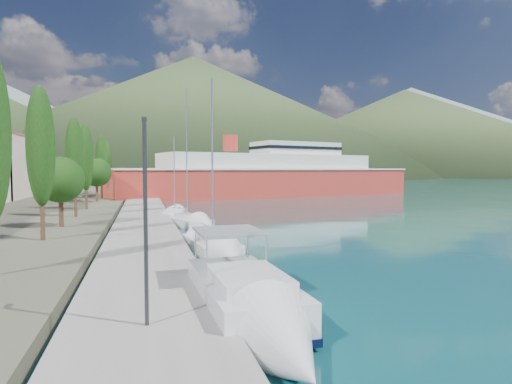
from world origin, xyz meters
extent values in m
plane|color=#114A50|center=(0.00, 120.00, 0.00)|extent=(1400.00, 1400.00, 0.00)
cube|color=gray|center=(-9.00, 26.00, 0.40)|extent=(5.00, 88.00, 0.80)
cone|color=gray|center=(80.00, 680.00, 90.00)|extent=(760.00, 760.00, 180.00)
cone|color=gray|center=(420.00, 600.00, 70.00)|extent=(640.00, 640.00, 140.00)
cone|color=#3C4F2A|center=(40.00, 400.00, 57.50)|extent=(480.00, 480.00, 115.00)
cone|color=#3C4F2A|center=(260.00, 380.00, 45.00)|extent=(420.00, 420.00, 90.00)
cube|color=silver|center=(-32.00, 66.00, 4.70)|extent=(9.00, 10.00, 8.00)
cube|color=#9E5138|center=(-32.00, 66.00, 8.85)|extent=(9.20, 10.20, 0.30)
cylinder|color=#47301E|center=(-15.50, 10.62, 1.81)|extent=(0.30, 0.30, 2.23)
ellipsoid|color=#1A3D10|center=(-15.50, 10.62, 6.88)|extent=(1.80, 1.80, 7.90)
cylinder|color=#47301E|center=(-15.50, 17.28, 1.87)|extent=(0.36, 0.36, 2.34)
sphere|color=#1A3D10|center=(-15.50, 17.28, 4.53)|extent=(3.74, 3.74, 3.74)
cylinder|color=#47301E|center=(-15.50, 25.05, 1.77)|extent=(0.30, 0.30, 2.15)
ellipsoid|color=#1A3D10|center=(-15.50, 25.05, 6.65)|extent=(1.80, 1.80, 7.61)
cylinder|color=#47301E|center=(-15.50, 33.41, 1.79)|extent=(0.30, 0.30, 2.18)
ellipsoid|color=#1A3D10|center=(-15.50, 33.41, 6.75)|extent=(1.80, 1.80, 7.73)
cylinder|color=#47301E|center=(-15.50, 45.45, 2.00)|extent=(0.36, 0.36, 2.60)
sphere|color=#1A3D10|center=(-15.50, 45.45, 4.96)|extent=(4.16, 4.16, 4.16)
cylinder|color=#47301E|center=(-15.50, 53.00, 1.83)|extent=(0.30, 0.30, 2.26)
ellipsoid|color=#1A3D10|center=(-15.50, 53.00, 6.97)|extent=(1.80, 1.80, 8.02)
cylinder|color=#47301E|center=(-15.50, 64.86, 1.81)|extent=(0.30, 0.30, 2.22)
ellipsoid|color=#1A3D10|center=(-15.50, 64.86, 6.87)|extent=(1.80, 1.80, 7.88)
cylinder|color=#2D2D33|center=(-9.00, -7.44, 3.80)|extent=(0.12, 0.12, 6.00)
cube|color=#2D2D33|center=(-9.00, -7.19, 6.80)|extent=(0.15, 0.50, 0.12)
cylinder|color=#2D2D33|center=(-9.00, 12.17, 3.80)|extent=(0.12, 0.12, 6.00)
cube|color=#2D2D33|center=(-9.00, 12.42, 6.80)|extent=(0.15, 0.50, 0.12)
cylinder|color=#2D2D33|center=(-9.00, 36.05, 3.80)|extent=(0.12, 0.12, 6.00)
cube|color=#2D2D33|center=(-9.00, 36.30, 6.80)|extent=(0.15, 0.50, 0.12)
cube|color=black|center=(-5.64, -5.16, -0.06)|extent=(2.84, 7.05, 0.78)
cube|color=silver|center=(-5.64, -5.16, 0.84)|extent=(3.14, 7.42, 1.23)
cube|color=black|center=(-5.64, -5.16, 0.28)|extent=(3.20, 7.51, 0.25)
cube|color=silver|center=(-5.61, -6.05, 1.62)|extent=(2.44, 3.65, 0.45)
cube|color=slate|center=(-5.70, -3.20, 2.85)|extent=(2.65, 3.12, 0.11)
cone|color=silver|center=(-5.48, -9.80, 0.61)|extent=(3.02, 3.67, 2.90)
cube|color=silver|center=(-4.77, 7.60, 0.27)|extent=(3.27, 6.44, 0.99)
cube|color=silver|center=(-4.72, 7.19, 0.93)|extent=(1.81, 2.64, 0.38)
cylinder|color=silver|center=(-4.72, 7.19, 5.99)|extent=(0.12, 0.12, 10.43)
cone|color=silver|center=(-4.28, 3.68, 0.27)|extent=(2.86, 3.17, 2.53)
cube|color=silver|center=(-5.17, 21.12, 0.28)|extent=(4.74, 7.48, 0.99)
cube|color=silver|center=(-5.01, 20.68, 0.94)|extent=(2.37, 3.16, 0.39)
cylinder|color=silver|center=(-5.01, 20.68, 6.84)|extent=(0.12, 0.12, 12.14)
cone|color=silver|center=(-3.67, 16.87, 0.28)|extent=(3.49, 3.94, 2.54)
cube|color=silver|center=(-5.51, 29.66, 0.24)|extent=(2.99, 5.25, 0.85)
cube|color=silver|center=(-5.57, 29.33, 0.80)|extent=(1.62, 2.18, 0.33)
cylinder|color=silver|center=(-5.57, 29.33, 4.90)|extent=(0.12, 0.12, 8.48)
cone|color=silver|center=(-6.06, 26.54, 0.24)|extent=(2.54, 2.65, 2.17)
cube|color=red|center=(15.64, 62.54, 2.39)|extent=(64.26, 28.53, 6.08)
cube|color=silver|center=(15.64, 62.54, 5.43)|extent=(64.79, 29.02, 0.33)
cube|color=silver|center=(15.64, 62.54, 6.74)|extent=(44.80, 21.45, 3.26)
cube|color=silver|center=(21.94, 64.18, 9.67)|extent=(19.11, 12.28, 2.61)
cylinder|color=red|center=(7.23, 60.34, 10.43)|extent=(2.82, 2.82, 3.04)
camera|label=1|loc=(-9.07, -20.14, 5.35)|focal=30.00mm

